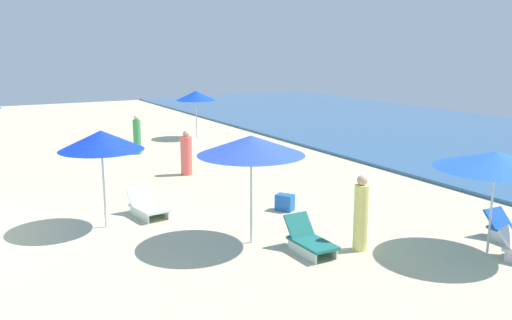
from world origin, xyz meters
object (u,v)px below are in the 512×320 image
object	(u,v)px
lounge_chair_2_0	(309,240)
beachgoer_2	(361,215)
umbrella_3	(101,140)
umbrella_0	(496,160)
cooler_box_0	(285,202)
beachgoer_3	(137,136)
lounge_chair_3_0	(148,206)
beachgoer_0	(186,155)
umbrella_1	(196,96)
umbrella_2	(251,145)

from	to	relation	value
lounge_chair_2_0	beachgoer_2	distance (m)	1.22
umbrella_3	beachgoer_2	distance (m)	6.21
lounge_chair_2_0	umbrella_3	world-z (taller)	umbrella_3
umbrella_0	cooler_box_0	size ratio (longest dim) A/B	5.40
beachgoer_3	cooler_box_0	world-z (taller)	beachgoer_3
beachgoer_2	umbrella_3	bearing A→B (deg)	146.78
lounge_chair_3_0	beachgoer_0	bearing A→B (deg)	47.38
cooler_box_0	lounge_chair_3_0	bearing A→B (deg)	36.61
umbrella_3	umbrella_1	bearing A→B (deg)	147.57
umbrella_1	lounge_chair_2_0	distance (m)	15.29
umbrella_3	cooler_box_0	size ratio (longest dim) A/B	5.15
beachgoer_3	cooler_box_0	xyz separation A→B (m)	(9.49, 1.15, -0.53)
beachgoer_3	beachgoer_0	bearing A→B (deg)	124.52
umbrella_2	cooler_box_0	distance (m)	3.27
umbrella_3	beachgoer_3	distance (m)	9.30
umbrella_0	beachgoer_0	world-z (taller)	umbrella_0
lounge_chair_2_0	lounge_chair_3_0	world-z (taller)	lounge_chair_2_0
beachgoer_3	lounge_chair_2_0	bearing A→B (deg)	119.31
umbrella_0	beachgoer_3	world-z (taller)	umbrella_0
beachgoer_0	beachgoer_2	bearing A→B (deg)	52.46
lounge_chair_2_0	umbrella_3	distance (m)	5.39
lounge_chair_2_0	cooler_box_0	size ratio (longest dim) A/B	2.77
umbrella_0	lounge_chair_3_0	bearing A→B (deg)	-137.11
lounge_chair_3_0	cooler_box_0	size ratio (longest dim) A/B	2.87
umbrella_2	umbrella_3	distance (m)	3.70
umbrella_3	beachgoer_0	size ratio (longest dim) A/B	1.56
umbrella_0	umbrella_2	bearing A→B (deg)	-125.78
lounge_chair_3_0	cooler_box_0	bearing A→B (deg)	-29.29
beachgoer_2	beachgoer_3	bearing A→B (deg)	104.66
lounge_chair_2_0	beachgoer_0	xyz separation A→B (m)	(-7.96, 0.39, 0.42)
lounge_chair_2_0	beachgoer_3	distance (m)	12.32
cooler_box_0	lounge_chair_2_0	bearing A→B (deg)	125.39
cooler_box_0	umbrella_0	bearing A→B (deg)	172.17
lounge_chair_2_0	beachgoer_0	size ratio (longest dim) A/B	0.84
lounge_chair_3_0	cooler_box_0	distance (m)	3.60
lounge_chair_2_0	cooler_box_0	distance (m)	3.04
beachgoer_0	cooler_box_0	world-z (taller)	beachgoer_0
lounge_chair_2_0	beachgoer_2	bearing A→B (deg)	-21.58
umbrella_3	beachgoer_0	world-z (taller)	umbrella_3
lounge_chair_2_0	lounge_chair_3_0	distance (m)	4.66
lounge_chair_2_0	cooler_box_0	world-z (taller)	lounge_chair_2_0
umbrella_3	beachgoer_0	xyz separation A→B (m)	(-4.21, 3.77, -1.44)
umbrella_3	lounge_chair_3_0	world-z (taller)	umbrella_3
lounge_chair_3_0	beachgoer_2	bearing A→B (deg)	-62.54
umbrella_0	umbrella_3	distance (m)	8.73
beachgoer_0	cooler_box_0	xyz separation A→B (m)	(5.14, 0.75, -0.48)
umbrella_3	lounge_chair_2_0	bearing A→B (deg)	42.09
umbrella_0	umbrella_2	world-z (taller)	umbrella_2
lounge_chair_3_0	beachgoer_3	xyz separation A→B (m)	(-8.21, 2.21, 0.49)
lounge_chair_2_0	lounge_chair_3_0	size ratio (longest dim) A/B	0.96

